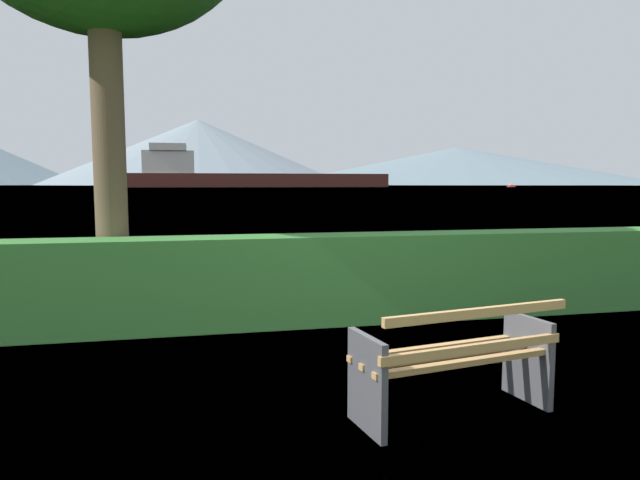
% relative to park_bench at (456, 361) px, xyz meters
% --- Properties ---
extents(ground_plane, '(1400.00, 1400.00, 0.00)m').
position_rel_park_bench_xyz_m(ground_plane, '(-0.01, 0.06, -0.42)').
color(ground_plane, '#567A38').
extents(water_surface, '(620.00, 620.00, 0.00)m').
position_rel_park_bench_xyz_m(water_surface, '(-0.01, 307.79, -0.42)').
color(water_surface, '#6B8EA3').
rests_on(water_surface, ground_plane).
extents(park_bench, '(1.58, 0.82, 0.87)m').
position_rel_park_bench_xyz_m(park_bench, '(0.00, 0.00, 0.00)').
color(park_bench, tan).
rests_on(park_bench, ground_plane).
extents(hedge_row, '(12.13, 0.64, 1.08)m').
position_rel_park_bench_xyz_m(hedge_row, '(-0.01, 2.98, 0.12)').
color(hedge_row, '#387A33').
rests_on(hedge_row, ground_plane).
extents(cargo_ship_large, '(113.65, 15.42, 17.73)m').
position_rel_park_bench_xyz_m(cargo_ship_large, '(14.44, 238.50, 4.54)').
color(cargo_ship_large, '#471E19').
rests_on(cargo_ship_large, water_surface).
extents(fishing_boat_near, '(3.96, 6.71, 1.53)m').
position_rel_park_bench_xyz_m(fishing_boat_near, '(135.55, 224.24, 0.13)').
color(fishing_boat_near, '#B2332D').
rests_on(fishing_boat_near, water_surface).
extents(distant_hills, '(963.38, 427.10, 80.96)m').
position_rel_park_bench_xyz_m(distant_hills, '(-25.73, 586.50, 31.24)').
color(distant_hills, slate).
rests_on(distant_hills, ground_plane).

